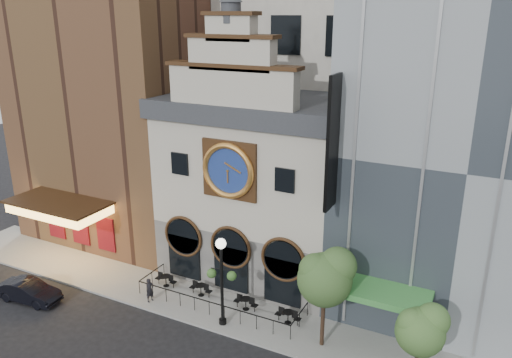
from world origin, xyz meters
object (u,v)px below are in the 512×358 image
at_px(bistro_0, 166,280).
at_px(bistro_3, 288,316).
at_px(car_left, 29,291).
at_px(pedestrian, 150,290).
at_px(tree_right, 422,328).
at_px(bistro_2, 246,303).
at_px(lamppost, 222,272).
at_px(bistro_1, 201,289).
at_px(tree_left, 326,275).

bearing_deg(bistro_0, bistro_3, -1.04).
bearing_deg(car_left, pedestrian, -71.33).
height_order(bistro_3, tree_right, tree_right).
height_order(bistro_2, lamppost, lamppost).
height_order(bistro_2, pedestrian, pedestrian).
xyz_separation_m(bistro_1, bistro_2, (3.33, -0.11, 0.00)).
xyz_separation_m(car_left, lamppost, (12.34, 3.25, 2.84)).
xyz_separation_m(bistro_2, lamppost, (-0.52, -1.91, 2.92)).
distance_m(bistro_3, tree_right, 8.43).
xyz_separation_m(bistro_1, lamppost, (2.81, -2.01, 2.92)).
xyz_separation_m(bistro_3, tree_left, (2.49, -0.94, 3.80)).
relative_size(tree_left, tree_right, 1.25).
bearing_deg(tree_right, bistro_3, 164.31).
bearing_deg(bistro_1, bistro_2, -1.86).
bearing_deg(car_left, tree_left, -83.55).
relative_size(bistro_2, bistro_3, 1.00).
bearing_deg(tree_right, lamppost, 178.11).
relative_size(bistro_1, bistro_2, 1.00).
distance_m(bistro_1, tree_left, 9.55).
xyz_separation_m(bistro_0, bistro_3, (8.90, -0.16, 0.00)).
bearing_deg(pedestrian, bistro_1, -36.10).
distance_m(bistro_3, lamppost, 4.81).
xyz_separation_m(lamppost, tree_right, (11.00, -0.36, 0.02)).
height_order(bistro_2, bistro_3, same).
bearing_deg(car_left, bistro_3, -78.46).
relative_size(bistro_3, car_left, 0.38).
xyz_separation_m(lamppost, tree_left, (5.88, 0.83, 0.88)).
relative_size(bistro_1, car_left, 0.38).
bearing_deg(bistro_0, bistro_2, -0.27).
relative_size(bistro_1, tree_left, 0.27).
height_order(bistro_2, tree_right, tree_right).
height_order(bistro_1, car_left, car_left).
distance_m(bistro_0, tree_left, 12.06).
xyz_separation_m(bistro_1, tree_left, (8.69, -1.18, 3.80)).
relative_size(lamppost, tree_right, 1.18).
bearing_deg(bistro_1, pedestrian, -141.23).
bearing_deg(bistro_2, car_left, -158.16).
bearing_deg(pedestrian, tree_left, -70.68).
bearing_deg(pedestrian, bistro_0, 21.41).
relative_size(car_left, tree_left, 0.72).
distance_m(bistro_0, bistro_1, 2.71).
distance_m(car_left, pedestrian, 7.76).
relative_size(bistro_2, car_left, 0.38).
bearing_deg(bistro_0, lamppost, -19.35).
bearing_deg(lamppost, bistro_3, 14.65).
xyz_separation_m(bistro_2, tree_left, (5.36, -1.07, 3.80)).
height_order(lamppost, tree_right, lamppost).
xyz_separation_m(bistro_0, bistro_2, (6.03, -0.03, 0.00)).
relative_size(bistro_1, bistro_3, 1.00).
distance_m(car_left, tree_right, 23.69).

